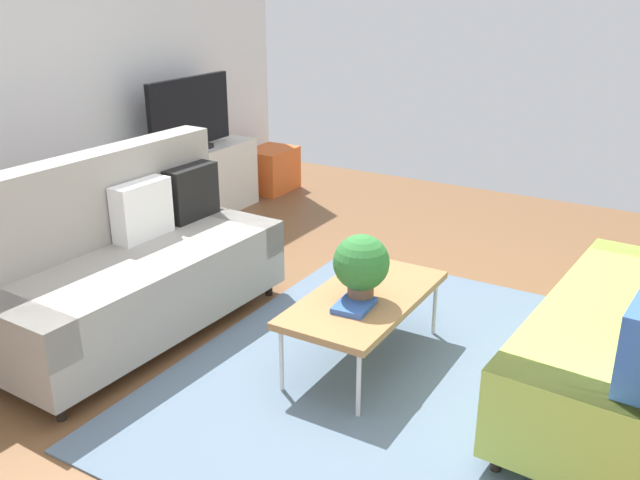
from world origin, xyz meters
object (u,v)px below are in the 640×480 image
couch_beige (129,263)px  table_book_0 (354,305)px  coffee_table (365,300)px  potted_plant (361,264)px  tv_console (193,185)px  storage_trunk (271,170)px  bottle_1 (169,150)px  bottle_0 (161,151)px  tv (190,115)px  vase_0 (139,153)px

couch_beige → table_book_0: (0.21, -1.45, -0.01)m
coffee_table → potted_plant: size_ratio=2.90×
tv_console → potted_plant: bearing=-121.4°
coffee_table → storage_trunk: (2.56, 2.40, -0.17)m
potted_plant → bottle_1: potted_plant is taller
table_book_0 → bottle_0: 2.79m
bottle_0 → tv_console: bearing=5.6°
storage_trunk → bottle_1: size_ratio=3.67×
tv → storage_trunk: 1.32m
potted_plant → bottle_1: 2.76m
couch_beige → potted_plant: couch_beige is taller
storage_trunk → potted_plant: 3.59m
vase_0 → couch_beige: bearing=-138.1°
tv_console → potted_plant: (-1.53, -2.51, 0.31)m
tv_console → bottle_1: size_ratio=9.88×
bottle_1 → tv: bearing=3.7°
couch_beige → bottle_1: couch_beige is taller
tv → bottle_1: tv is taller
coffee_table → tv_console: tv_console is taller
tv → bottle_0: bearing=-177.2°
couch_beige → tv: 2.19m
storage_trunk → bottle_0: size_ratio=3.33×
vase_0 → potted_plant: bearing=-110.4°
bottle_0 → bottle_1: size_ratio=1.10×
vase_0 → coffee_table: bearing=-109.1°
coffee_table → bottle_0: 2.70m
tv_console → bottle_0: (-0.41, -0.04, 0.40)m
tv_console → potted_plant: 2.96m
coffee_table → storage_trunk: size_ratio=2.12×
vase_0 → bottle_0: 0.19m
table_book_0 → vase_0: vase_0 is taller
table_book_0 → bottle_0: bottle_0 is taller
coffee_table → table_book_0: bearing=-171.8°
couch_beige → bottle_0: size_ratio=12.34×
couch_beige → bottle_1: (1.53, 1.04, 0.26)m
coffee_table → bottle_1: bottle_1 is taller
tv → bottle_1: (-0.31, -0.02, -0.24)m
tv_console → bottle_1: 0.50m
table_book_0 → bottle_1: bottle_1 is taller
coffee_table → bottle_0: (1.05, 2.46, 0.33)m
bottle_0 → bottle_1: bottle_0 is taller
storage_trunk → vase_0: size_ratio=3.03×
bottle_0 → tv: bearing=2.8°
coffee_table → tv_console: (1.46, 2.50, -0.07)m
tv_console → storage_trunk: size_ratio=2.69×
tv → vase_0: 0.63m
bottle_0 → table_book_0: bearing=-116.2°
storage_trunk → table_book_0: (-2.73, -2.43, 0.22)m
couch_beige → bottle_0: 1.79m
couch_beige → storage_trunk: (2.94, 0.98, -0.23)m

